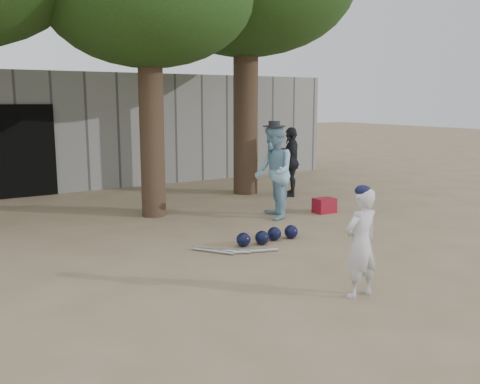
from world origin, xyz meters
TOP-DOWN VIEW (x-y plane):
  - ground at (0.00, 0.00)m, footprint 70.00×70.00m
  - boy_player at (0.82, -1.28)m, footprint 0.49×0.33m
  - spectator_blue at (2.47, 2.70)m, footprint 0.99×1.09m
  - spectator_dark at (4.30, 4.47)m, footprint 0.92×1.02m
  - red_bag at (3.67, 2.55)m, footprint 0.44×0.34m
  - back_building at (-0.00, 10.33)m, footprint 16.00×5.24m
  - helmet_row at (1.33, 1.28)m, footprint 1.19×0.33m
  - bat_pile at (0.54, 1.08)m, footprint 1.11×0.82m

SIDE VIEW (x-z plane):
  - ground at x=0.00m, z-range 0.00..0.00m
  - bat_pile at x=0.54m, z-range 0.00..0.06m
  - helmet_row at x=1.33m, z-range 0.00..0.23m
  - red_bag at x=3.67m, z-range 0.00..0.30m
  - boy_player at x=0.82m, z-range 0.00..1.31m
  - spectator_dark at x=4.30m, z-range 0.00..1.66m
  - spectator_blue at x=2.47m, z-range 0.00..1.83m
  - back_building at x=0.00m, z-range 0.00..3.00m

